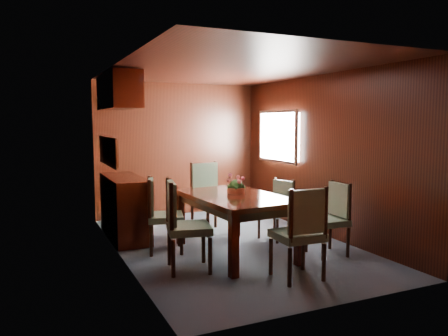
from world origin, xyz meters
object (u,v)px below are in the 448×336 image
chair_right_near (332,214)px  chair_head (301,228)px  sideboard (125,207)px  dining_table (235,203)px  chair_left_near (182,220)px  flower_centerpiece (236,184)px

chair_right_near → chair_head: chair_head is taller
sideboard → dining_table: 1.82m
sideboard → chair_right_near: bearing=-40.7°
sideboard → chair_left_near: bearing=-80.3°
dining_table → chair_right_near: 1.25m
chair_head → flower_centerpiece: bearing=98.5°
sideboard → flower_centerpiece: bearing=-46.9°
chair_head → flower_centerpiece: chair_head is taller
dining_table → chair_left_near: size_ratio=1.62×
chair_right_near → sideboard: bearing=52.8°
dining_table → chair_left_near: (-0.83, -0.32, -0.08)m
dining_table → flower_centerpiece: bearing=57.1°
dining_table → sideboard: bearing=124.8°
flower_centerpiece → sideboard: bearing=133.1°
chair_right_near → chair_head: bearing=128.3°
sideboard → chair_right_near: 2.97m
chair_left_near → flower_centerpiece: chair_left_near is taller
chair_right_near → chair_head: 1.10m
dining_table → chair_right_near: chair_right_near is taller
flower_centerpiece → chair_left_near: bearing=-153.4°
flower_centerpiece → chair_right_near: bearing=-31.8°
dining_table → flower_centerpiece: (0.07, 0.13, 0.23)m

